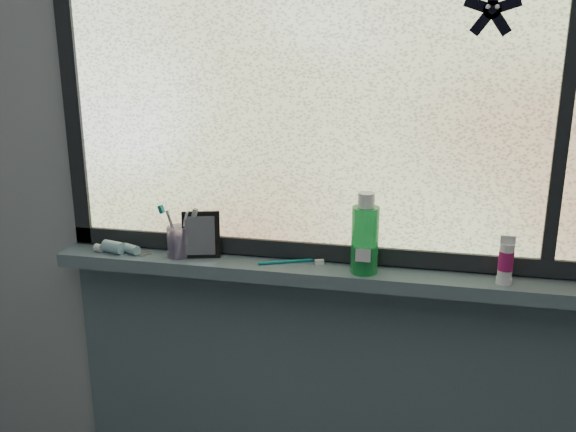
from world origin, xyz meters
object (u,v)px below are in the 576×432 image
(vanity_mirror, at_px, (201,235))
(cream_tube, at_px, (506,258))
(toothbrush_cup, at_px, (179,241))
(mouthwash_bottle, at_px, (365,233))

(vanity_mirror, xyz_separation_m, cream_tube, (0.86, -0.03, 0.00))
(cream_tube, bearing_deg, vanity_mirror, 178.20)
(toothbrush_cup, distance_m, cream_tube, 0.93)
(vanity_mirror, bearing_deg, toothbrush_cup, 172.54)
(toothbrush_cup, bearing_deg, cream_tube, -1.06)
(mouthwash_bottle, bearing_deg, toothbrush_cup, 178.73)
(vanity_mirror, distance_m, mouthwash_bottle, 0.49)
(vanity_mirror, height_order, toothbrush_cup, vanity_mirror)
(vanity_mirror, height_order, cream_tube, vanity_mirror)
(toothbrush_cup, xyz_separation_m, mouthwash_bottle, (0.55, -0.01, 0.07))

